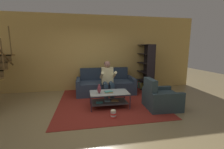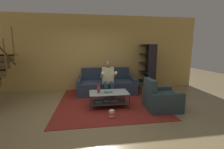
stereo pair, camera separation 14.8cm
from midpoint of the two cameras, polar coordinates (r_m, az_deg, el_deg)
ground at (r=3.93m, az=-3.96°, el=-14.89°), size 16.80×16.80×0.00m
back_partition at (r=6.02m, az=-6.01°, el=8.03°), size 8.40×0.12×2.90m
couch at (r=5.57m, az=-1.37°, el=-4.07°), size 2.09×0.96×0.91m
person_seated_center at (r=4.94m, az=-0.58°, el=-1.40°), size 0.50×0.58×1.23m
coffee_table at (r=4.27m, az=-0.23°, el=-8.60°), size 1.08×0.61×0.43m
area_rug at (r=4.89m, az=-0.66°, el=-9.68°), size 3.00×3.30×0.01m
vase at (r=4.10m, az=-4.07°, el=-5.54°), size 0.10×0.10×0.25m
book_stack at (r=4.18m, az=-0.44°, el=-6.64°), size 0.25×0.18×0.04m
bookshelf at (r=6.15m, az=13.62°, el=1.25°), size 0.39×1.06×1.79m
armchair at (r=4.37m, az=18.91°, el=-8.91°), size 0.89×0.83×0.84m
popcorn_tub at (r=3.70m, az=1.11°, el=-14.69°), size 0.13×0.13×0.21m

